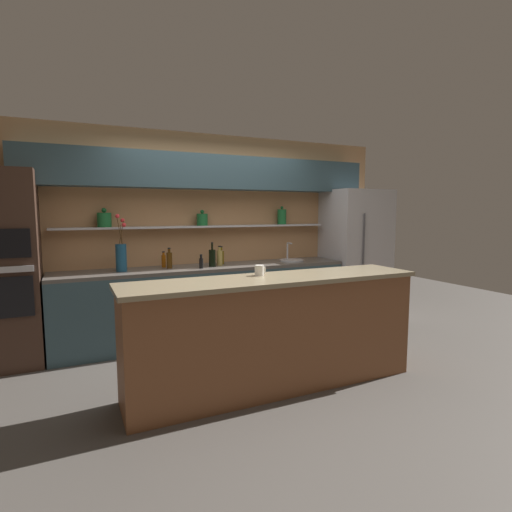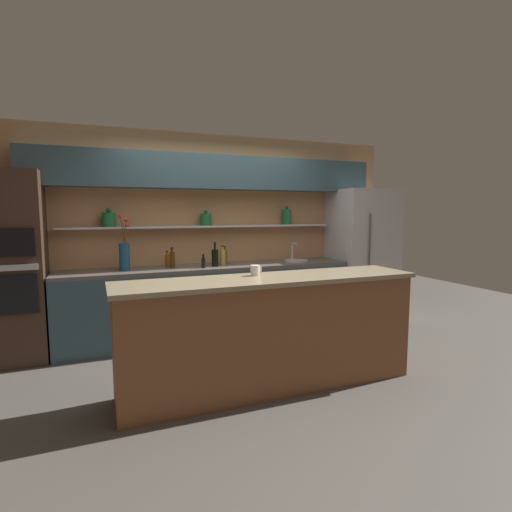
# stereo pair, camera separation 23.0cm
# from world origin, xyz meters

# --- Properties ---
(ground_plane) EXTENTS (12.00, 12.00, 0.00)m
(ground_plane) POSITION_xyz_m (0.00, 0.00, 0.00)
(ground_plane) COLOR #4C4742
(back_wall_unit) EXTENTS (5.20, 0.44, 2.60)m
(back_wall_unit) POSITION_xyz_m (-0.00, 1.53, 1.55)
(back_wall_unit) COLOR tan
(back_wall_unit) RESTS_ON ground_plane
(back_counter_unit) EXTENTS (3.64, 0.62, 0.92)m
(back_counter_unit) POSITION_xyz_m (-0.10, 1.24, 0.46)
(back_counter_unit) COLOR #334C56
(back_counter_unit) RESTS_ON ground_plane
(island_counter) EXTENTS (2.75, 0.61, 1.02)m
(island_counter) POSITION_xyz_m (0.00, -0.38, 0.51)
(island_counter) COLOR brown
(island_counter) RESTS_ON ground_plane
(refrigerator) EXTENTS (0.86, 0.73, 1.91)m
(refrigerator) POSITION_xyz_m (2.17, 1.20, 0.96)
(refrigerator) COLOR #B7B7BC
(refrigerator) RESTS_ON ground_plane
(oven_tower) EXTENTS (0.66, 0.64, 2.03)m
(oven_tower) POSITION_xyz_m (-2.27, 1.24, 1.01)
(oven_tower) COLOR #3D281E
(oven_tower) RESTS_ON ground_plane
(flower_vase) EXTENTS (0.12, 0.16, 0.65)m
(flower_vase) POSITION_xyz_m (-1.13, 1.24, 1.11)
(flower_vase) COLOR navy
(flower_vase) RESTS_ON back_counter_unit
(sink_fixture) EXTENTS (0.33, 0.33, 0.25)m
(sink_fixture) POSITION_xyz_m (1.11, 1.25, 0.94)
(sink_fixture) COLOR #B7B7BC
(sink_fixture) RESTS_ON back_counter_unit
(bottle_spirit_0) EXTENTS (0.07, 0.07, 0.25)m
(bottle_spirit_0) POSITION_xyz_m (-0.58, 1.25, 1.02)
(bottle_spirit_0) COLOR #4C2D0C
(bottle_spirit_0) RESTS_ON back_counter_unit
(bottle_sauce_1) EXTENTS (0.05, 0.05, 0.17)m
(bottle_sauce_1) POSITION_xyz_m (-0.23, 1.09, 0.99)
(bottle_sauce_1) COLOR black
(bottle_sauce_1) RESTS_ON back_counter_unit
(bottle_wine_2) EXTENTS (0.08, 0.08, 0.30)m
(bottle_wine_2) POSITION_xyz_m (-0.06, 1.17, 1.03)
(bottle_wine_2) COLOR black
(bottle_wine_2) RESTS_ON back_counter_unit
(bottle_sauce_3) EXTENTS (0.05, 0.05, 0.20)m
(bottle_sauce_3) POSITION_xyz_m (-0.62, 1.37, 1.00)
(bottle_sauce_3) COLOR #9E4C0A
(bottle_sauce_3) RESTS_ON back_counter_unit
(bottle_spirit_4) EXTENTS (0.07, 0.07, 0.25)m
(bottle_spirit_4) POSITION_xyz_m (0.05, 1.24, 1.02)
(bottle_spirit_4) COLOR tan
(bottle_spirit_4) RESTS_ON back_counter_unit
(bottle_oil_5) EXTENTS (0.06, 0.06, 0.23)m
(bottle_oil_5) POSITION_xyz_m (0.12, 1.34, 1.01)
(bottle_oil_5) COLOR brown
(bottle_oil_5) RESTS_ON back_counter_unit
(coffee_mug) EXTENTS (0.10, 0.08, 0.10)m
(coffee_mug) POSITION_xyz_m (-0.09, -0.25, 1.07)
(coffee_mug) COLOR silver
(coffee_mug) RESTS_ON island_counter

